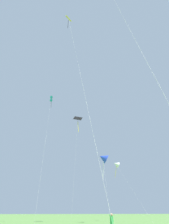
{
  "coord_description": "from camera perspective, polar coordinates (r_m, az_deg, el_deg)",
  "views": [
    {
      "loc": [
        -0.23,
        -3.82,
        1.79
      ],
      "look_at": [
        4.92,
        25.75,
        16.13
      ],
      "focal_mm": 33.58,
      "sensor_mm": 36.0,
      "label": 1
    }
  ],
  "objects": [
    {
      "name": "kite_white_distant",
      "position": [
        49.52,
        8.65,
        -13.86
      ],
      "size": [
        2.32,
        12.62,
        12.37
      ],
      "color": "white",
      "rests_on": "ground_plane"
    },
    {
      "name": "kite_teal_box",
      "position": [
        45.96,
        -9.09,
        3.28
      ],
      "size": [
        1.25,
        8.74,
        24.7
      ],
      "color": "teal",
      "rests_on": "ground_plane"
    },
    {
      "name": "kite_blue_delta",
      "position": [
        41.46,
        5.1,
        -12.35
      ],
      "size": [
        2.68,
        9.6,
        12.3
      ],
      "color": "blue",
      "rests_on": "ground_plane"
    },
    {
      "name": "kite_black_large",
      "position": [
        43.52,
        -1.83,
        -2.85
      ],
      "size": [
        2.58,
        5.83,
        20.31
      ],
      "color": "black",
      "rests_on": "ground_plane"
    },
    {
      "name": "kite_yellow_diamond",
      "position": [
        29.97,
        -3.95,
        22.12
      ],
      "size": [
        2.31,
        12.12,
        27.24
      ],
      "color": "yellow",
      "rests_on": "ground_plane"
    },
    {
      "name": "person_near_tree",
      "position": [
        20.01,
        7.43,
        -27.57
      ],
      "size": [
        0.47,
        0.41,
        1.69
      ],
      "color": "gray",
      "rests_on": "ground_plane"
    }
  ]
}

